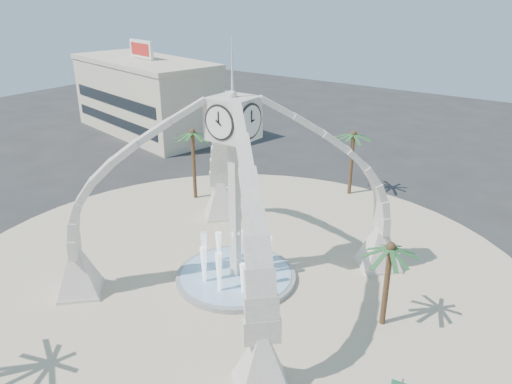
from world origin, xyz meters
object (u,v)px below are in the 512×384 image
Objects in this scene: palm_west at (192,133)px; palm_north at (354,135)px; fountain at (236,276)px; palm_east at (391,248)px; clock_tower at (234,190)px.

palm_north is (11.15, 9.21, -0.42)m from palm_west.
palm_west is at bearing -140.46° from palm_north.
fountain is 1.22× the size of palm_north.
palm_west reaches higher than palm_east.
palm_west is (-11.56, 8.79, -0.29)m from clock_tower.
palm_east reaches higher than fountain.
palm_east is at bearing -19.51° from palm_west.
palm_east is 0.88× the size of palm_north.
clock_tower reaches higher than palm_east.
palm_east is 22.73m from palm_west.
clock_tower is at bearing -90.00° from fountain.
clock_tower is 3.12× the size of palm_east.
clock_tower is 2.73× the size of palm_north.
fountain is 10.97m from palm_east.
fountain is 15.68m from palm_west.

